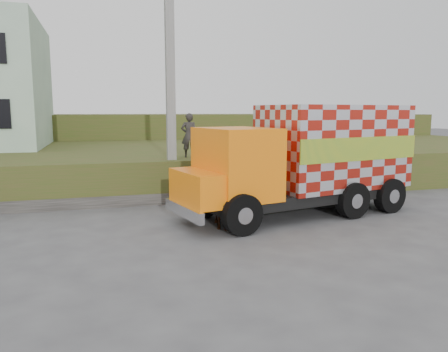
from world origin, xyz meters
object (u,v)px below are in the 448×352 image
object	(u,v)px
utility_pole	(170,86)
cow	(216,203)
cargo_truck	(308,159)
pedestrian	(189,135)

from	to	relation	value
utility_pole	cow	size ratio (longest dim) A/B	5.00
utility_pole	cargo_truck	xyz separation A→B (m)	(3.77, -3.11, -2.33)
cargo_truck	cow	xyz separation A→B (m)	(-3.15, -0.73, -1.07)
utility_pole	cow	distance (m)	5.16
utility_pole	pedestrian	distance (m)	2.00
cow	pedestrian	distance (m)	4.72
cargo_truck	pedestrian	size ratio (longest dim) A/B	4.84
pedestrian	cow	bearing A→B (deg)	100.35
cargo_truck	cow	size ratio (longest dim) A/B	4.95
utility_pole	cow	world-z (taller)	utility_pole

